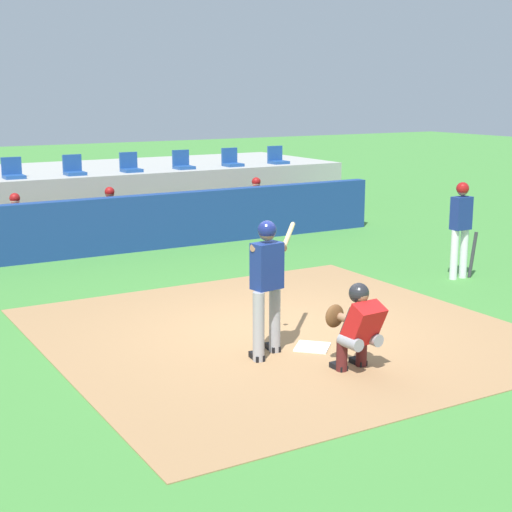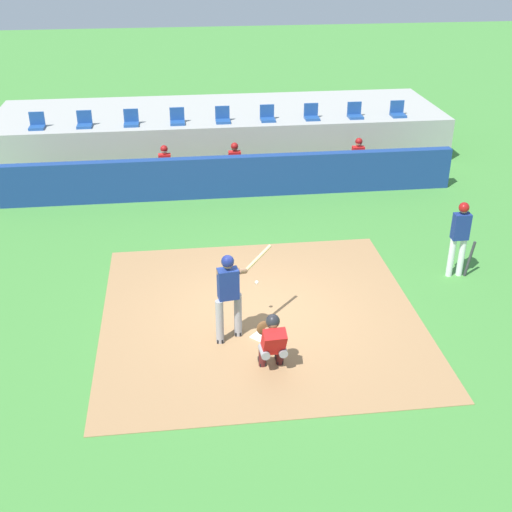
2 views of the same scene
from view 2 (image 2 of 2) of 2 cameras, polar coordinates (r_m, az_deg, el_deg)
The scene contains 21 objects.
ground_plane at distance 13.50m, azimuth 0.37°, elevation -5.13°, with size 80.00×80.00×0.00m, color #428438.
dirt_infield at distance 13.49m, azimuth 0.37°, elevation -5.11°, with size 6.40×6.40×0.01m, color #9E754C.
home_plate at distance 12.82m, azimuth 0.83°, elevation -6.94°, with size 0.44×0.44×0.02m, color white.
batter_at_plate at distance 12.26m, azimuth -2.31°, elevation -3.11°, with size 1.17×0.97×1.80m.
catcher_crouched at distance 11.69m, azimuth 1.40°, elevation -7.26°, with size 0.50×2.11×1.13m.
on_deck_batter at distance 15.16m, azimuth 17.28°, elevation 1.78°, with size 0.58×0.23×1.79m.
dugout_wall at distance 19.05m, azimuth -2.16°, elevation 6.89°, with size 13.00×0.30×1.20m, color navy.
dugout_bench at distance 20.11m, azimuth -2.39°, elevation 6.87°, with size 11.80×0.44×0.45m, color olive.
dugout_player_0 at distance 19.76m, azimuth -7.88°, elevation 7.65°, with size 0.49×0.70×1.30m.
dugout_player_1 at distance 19.83m, azimuth -1.82°, elevation 7.96°, with size 0.49×0.70×1.30m.
dugout_player_2 at distance 20.50m, azimuth 8.89°, elevation 8.30°, with size 0.49×0.70×1.30m.
stands_platform at distance 23.18m, azimuth -3.15°, elevation 10.88°, with size 15.00×4.40×1.40m, color #9E9E99.
stadium_seat_0 at distance 21.87m, azimuth -18.45°, elevation 10.81°, with size 0.46×0.46×0.48m.
stadium_seat_1 at distance 21.63m, azimuth -14.64°, elevation 11.15°, with size 0.46×0.46×0.48m.
stadium_seat_2 at distance 21.49m, azimuth -10.76°, elevation 11.44°, with size 0.46×0.46×0.48m.
stadium_seat_3 at distance 21.44m, azimuth -6.83°, elevation 11.69°, with size 0.46×0.46×0.48m.
stadium_seat_4 at distance 21.50m, azimuth -2.90°, elevation 11.88°, with size 0.46×0.46×0.48m.
stadium_seat_5 at distance 21.64m, azimuth 1.00°, elevation 12.02°, with size 0.46×0.46×0.48m.
stadium_seat_6 at distance 21.89m, azimuth 4.83°, elevation 12.10°, with size 0.46×0.46×0.48m.
stadium_seat_7 at distance 22.22m, azimuth 8.57°, elevation 12.13°, with size 0.46×0.46×0.48m.
stadium_seat_8 at distance 22.64m, azimuth 12.18°, elevation 12.11°, with size 0.46×0.46×0.48m.
Camera 2 is at (-1.48, -11.29, 7.24)m, focal length 46.16 mm.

